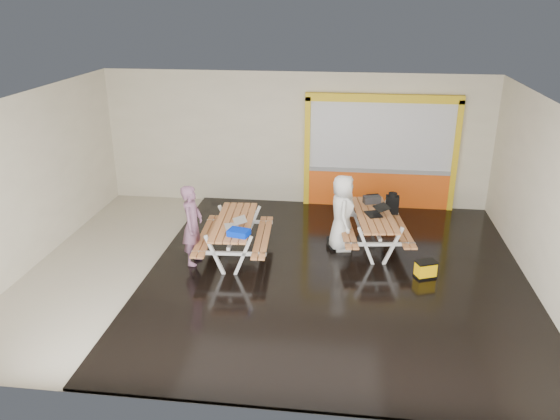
# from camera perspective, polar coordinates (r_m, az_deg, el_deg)

# --- Properties ---
(room) EXTENTS (10.02, 8.02, 3.52)m
(room) POSITION_cam_1_polar(r_m,az_deg,el_deg) (10.57, -0.61, 2.02)
(room) COLOR beige
(room) RESTS_ON ground
(deck) EXTENTS (7.50, 7.98, 0.05)m
(deck) POSITION_cam_1_polar(r_m,az_deg,el_deg) (11.18, 5.83, -6.63)
(deck) COLOR black
(deck) RESTS_ON room
(kiosk) EXTENTS (3.88, 0.16, 3.00)m
(kiosk) POSITION_cam_1_polar(r_m,az_deg,el_deg) (14.35, 10.34, 5.63)
(kiosk) COLOR #F85B15
(kiosk) RESTS_ON room
(picnic_table_left) EXTENTS (1.60, 2.26, 0.87)m
(picnic_table_left) POSITION_cam_1_polar(r_m,az_deg,el_deg) (11.59, -4.76, -2.05)
(picnic_table_left) COLOR #AF6F40
(picnic_table_left) RESTS_ON deck
(picnic_table_right) EXTENTS (1.72, 2.31, 0.86)m
(picnic_table_right) POSITION_cam_1_polar(r_m,az_deg,el_deg) (12.12, 9.68, -1.25)
(picnic_table_right) COLOR #AF6F40
(picnic_table_right) RESTS_ON deck
(person_left) EXTENTS (0.44, 0.64, 1.68)m
(person_left) POSITION_cam_1_polar(r_m,az_deg,el_deg) (11.30, -9.09, -1.55)
(person_left) COLOR #7D526D
(person_left) RESTS_ON deck
(person_right) EXTENTS (0.61, 0.87, 1.69)m
(person_right) POSITION_cam_1_polar(r_m,az_deg,el_deg) (11.89, 6.48, -0.28)
(person_right) COLOR white
(person_right) RESTS_ON deck
(laptop_left) EXTENTS (0.53, 0.51, 0.18)m
(laptop_left) POSITION_cam_1_polar(r_m,az_deg,el_deg) (11.17, -4.73, -1.50)
(laptop_left) COLOR silver
(laptop_left) RESTS_ON picnic_table_left
(laptop_right) EXTENTS (0.57, 0.54, 0.20)m
(laptop_right) POSITION_cam_1_polar(r_m,az_deg,el_deg) (11.98, 9.99, -0.18)
(laptop_right) COLOR black
(laptop_right) RESTS_ON picnic_table_right
(blue_pouch) EXTENTS (0.46, 0.37, 0.12)m
(blue_pouch) POSITION_cam_1_polar(r_m,az_deg,el_deg) (10.79, -4.31, -2.35)
(blue_pouch) COLOR #0027D2
(blue_pouch) RESTS_ON picnic_table_left
(toolbox) EXTENTS (0.42, 0.30, 0.22)m
(toolbox) POSITION_cam_1_polar(r_m,az_deg,el_deg) (12.62, 9.53, 1.09)
(toolbox) COLOR black
(toolbox) RESTS_ON picnic_table_right
(backpack) EXTENTS (0.31, 0.20, 0.51)m
(backpack) POSITION_cam_1_polar(r_m,az_deg,el_deg) (12.93, 11.59, 0.67)
(backpack) COLOR black
(backpack) RESTS_ON picnic_table_right
(dark_case) EXTENTS (0.56, 0.48, 0.18)m
(dark_case) POSITION_cam_1_polar(r_m,az_deg,el_deg) (12.28, 6.15, -3.36)
(dark_case) COLOR black
(dark_case) RESTS_ON deck
(fluke_bag) EXTENTS (0.47, 0.39, 0.34)m
(fluke_bag) POSITION_cam_1_polar(r_m,az_deg,el_deg) (11.25, 14.89, -6.00)
(fluke_bag) COLOR black
(fluke_bag) RESTS_ON deck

